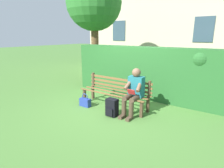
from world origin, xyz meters
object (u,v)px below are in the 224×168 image
object	(u,v)px
park_bench	(116,91)
person_seated	(134,91)
tree	(93,5)
backpack	(112,108)
handbag	(85,102)

from	to	relation	value
park_bench	person_seated	size ratio (longest dim) A/B	1.74
tree	backpack	distance (m)	5.20
person_seated	handbag	distance (m)	1.48
park_bench	person_seated	world-z (taller)	person_seated
backpack	park_bench	bearing A→B (deg)	-64.87
person_seated	backpack	xyz separation A→B (m)	(0.38, 0.42, -0.40)
tree	handbag	size ratio (longest dim) A/B	11.82
backpack	handbag	world-z (taller)	backpack
person_seated	handbag	world-z (taller)	person_seated
park_bench	handbag	world-z (taller)	park_bench
tree	handbag	bearing A→B (deg)	125.31
park_bench	handbag	size ratio (longest dim) A/B	5.38
handbag	tree	bearing A→B (deg)	-54.69
handbag	park_bench	bearing A→B (deg)	-143.09
tree	handbag	xyz separation A→B (m)	(-2.05, 2.89, -3.09)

